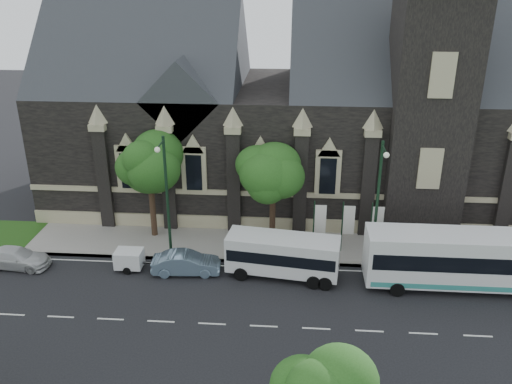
# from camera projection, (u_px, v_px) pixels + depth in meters

# --- Properties ---
(ground) EXTENTS (160.00, 160.00, 0.00)m
(ground) POSITION_uv_depth(u_px,v_px,m) (212.00, 324.00, 30.68)
(ground) COLOR black
(ground) RESTS_ON ground
(sidewalk) EXTENTS (80.00, 5.00, 0.15)m
(sidewalk) POSITION_uv_depth(u_px,v_px,m) (231.00, 244.00, 39.38)
(sidewalk) COLOR gray
(sidewalk) RESTS_ON ground
(museum) EXTENTS (40.00, 17.70, 29.90)m
(museum) POSITION_uv_depth(u_px,v_px,m) (303.00, 108.00, 44.43)
(museum) COLOR black
(museum) RESTS_ON ground
(tree_park_east) EXTENTS (3.40, 3.40, 6.28)m
(tree_park_east) POSITION_uv_depth(u_px,v_px,m) (334.00, 383.00, 19.90)
(tree_park_east) COLOR black
(tree_park_east) RESTS_ON ground
(tree_walk_right) EXTENTS (4.08, 4.08, 7.80)m
(tree_walk_right) POSITION_uv_depth(u_px,v_px,m) (276.00, 167.00, 38.05)
(tree_walk_right) COLOR black
(tree_walk_right) RESTS_ON ground
(tree_walk_left) EXTENTS (3.91, 3.91, 7.64)m
(tree_walk_left) POSITION_uv_depth(u_px,v_px,m) (153.00, 165.00, 38.69)
(tree_walk_left) COLOR black
(tree_walk_left) RESTS_ON ground
(street_lamp_near) EXTENTS (0.36, 1.88, 9.00)m
(street_lamp_near) POSITION_uv_depth(u_px,v_px,m) (378.00, 199.00, 34.54)
(street_lamp_near) COLOR black
(street_lamp_near) RESTS_ON ground
(street_lamp_mid) EXTENTS (0.36, 1.88, 9.00)m
(street_lamp_mid) POSITION_uv_depth(u_px,v_px,m) (166.00, 193.00, 35.49)
(street_lamp_mid) COLOR black
(street_lamp_mid) RESTS_ON ground
(banner_flag_left) EXTENTS (0.90, 0.10, 4.00)m
(banner_flag_left) POSITION_uv_depth(u_px,v_px,m) (318.00, 222.00, 37.60)
(banner_flag_left) COLOR black
(banner_flag_left) RESTS_ON ground
(banner_flag_center) EXTENTS (0.90, 0.10, 4.00)m
(banner_flag_center) POSITION_uv_depth(u_px,v_px,m) (346.00, 223.00, 37.46)
(banner_flag_center) COLOR black
(banner_flag_center) RESTS_ON ground
(banner_flag_right) EXTENTS (0.90, 0.10, 4.00)m
(banner_flag_right) POSITION_uv_depth(u_px,v_px,m) (375.00, 224.00, 37.33)
(banner_flag_right) COLOR black
(banner_flag_right) RESTS_ON ground
(tour_coach) EXTENTS (12.95, 3.00, 3.77)m
(tour_coach) POSITION_uv_depth(u_px,v_px,m) (470.00, 259.00, 33.45)
(tour_coach) COLOR silver
(tour_coach) RESTS_ON ground
(shuttle_bus) EXTENTS (7.60, 3.44, 2.84)m
(shuttle_bus) POSITION_uv_depth(u_px,v_px,m) (283.00, 254.00, 34.90)
(shuttle_bus) COLOR silver
(shuttle_bus) RESTS_ON ground
(box_trailer) EXTENTS (2.63, 1.54, 1.40)m
(box_trailer) POSITION_uv_depth(u_px,v_px,m) (129.00, 259.00, 35.99)
(box_trailer) COLOR silver
(box_trailer) RESTS_ON ground
(sedan) EXTENTS (4.66, 1.94, 1.50)m
(sedan) POSITION_uv_depth(u_px,v_px,m) (186.00, 263.00, 35.54)
(sedan) COLOR #6D879D
(sedan) RESTS_ON ground
(car_far_white) EXTENTS (4.76, 2.20, 1.35)m
(car_far_white) POSITION_uv_depth(u_px,v_px,m) (16.00, 258.00, 36.36)
(car_far_white) COLOR silver
(car_far_white) RESTS_ON ground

